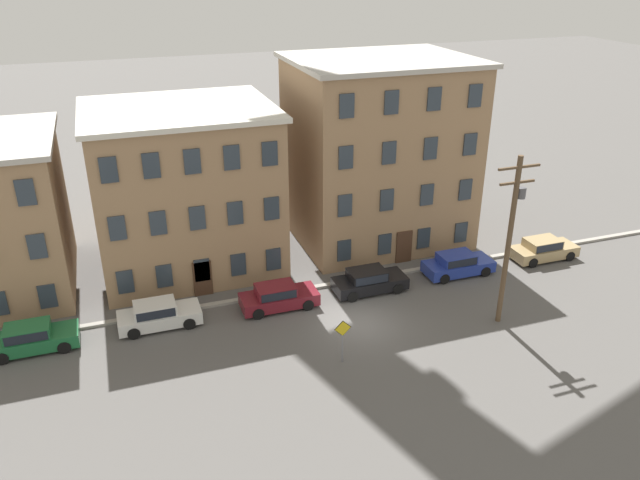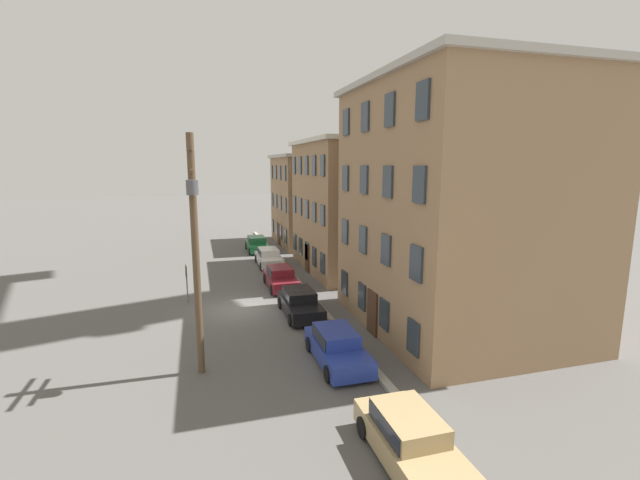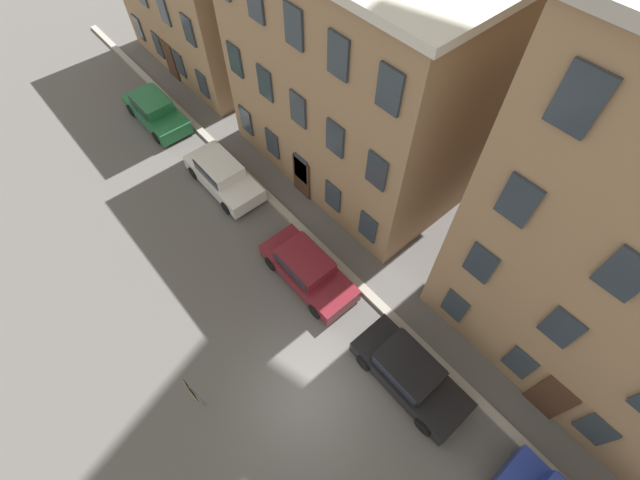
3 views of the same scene
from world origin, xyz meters
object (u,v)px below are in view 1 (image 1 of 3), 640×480
car_green (31,337)px  utility_pole (511,233)px  car_maroon (278,296)px  car_white (158,314)px  car_black (369,280)px  car_tan (543,248)px  car_blue (458,263)px  caution_sign (343,335)px

car_green → utility_pole: bearing=-12.8°
car_green → car_maroon: same height
car_white → car_black: bearing=-1.1°
car_black → car_tan: 12.60m
car_blue → car_white: bearing=179.8°
car_white → car_tan: (24.89, -0.03, 0.00)m
car_black → utility_pole: size_ratio=0.46×
car_white → car_tan: 24.89m
car_black → car_blue: bearing=1.6°
car_black → car_tan: (12.60, 0.21, 0.00)m
car_black → caution_sign: caution_sign is taller
car_maroon → car_tan: 18.24m
car_tan → utility_pole: (-7.10, -5.61, 4.58)m
car_maroon → car_blue: 11.77m
car_blue → car_black: bearing=-178.4°
car_white → car_maroon: size_ratio=1.00×
car_black → car_tan: same height
car_white → car_black: same height
car_green → caution_sign: size_ratio=1.82×
car_white → utility_pole: utility_pole is taller
car_white → car_maroon: same height
car_maroon → caution_sign: size_ratio=1.82×
car_black → utility_pole: utility_pole is taller
utility_pole → car_black: bearing=135.5°
car_green → car_blue: same height
car_black → utility_pole: bearing=-44.5°
car_blue → caution_sign: bearing=-148.3°
car_white → caution_sign: size_ratio=1.82×
car_green → car_tan: 31.21m
car_maroon → caution_sign: 6.36m
caution_sign → car_black: bearing=56.5°
car_green → car_maroon: 12.98m
car_maroon → caution_sign: bearing=-75.5°
car_white → caution_sign: caution_sign is taller
car_blue → car_tan: 6.47m
car_blue → car_tan: same height
car_white → utility_pole: bearing=-17.6°
car_maroon → utility_pole: (11.13, -5.38, 4.58)m
car_tan → caution_sign: caution_sign is taller
car_green → utility_pole: size_ratio=0.46×
caution_sign → car_green: bearing=156.9°
car_white → car_tan: bearing=-0.1°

